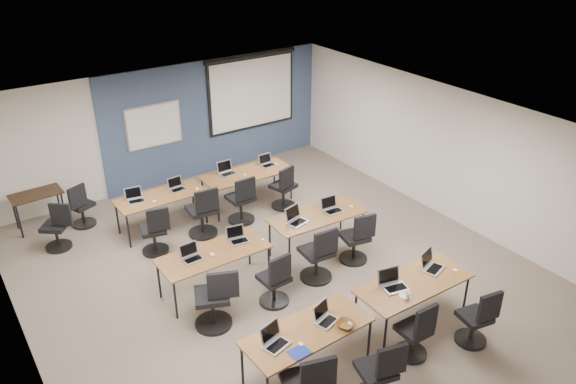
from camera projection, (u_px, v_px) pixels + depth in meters
floor at (278, 274)px, 9.80m from camera, size 8.00×9.00×0.02m
ceiling at (276, 128)px, 8.57m from camera, size 8.00×9.00×0.02m
wall_back at (166, 127)px, 12.49m from camera, size 8.00×0.04×2.70m
wall_front at (514, 374)px, 5.88m from camera, size 8.00×0.04×2.70m
wall_left at (17, 290)px, 7.17m from camera, size 0.04×9.00×2.70m
wall_right at (444, 152)px, 11.20m from camera, size 0.04×9.00×2.70m
blue_accent_panel at (216, 116)px, 13.10m from camera, size 5.50×0.04×2.70m
whiteboard at (154, 126)px, 12.24m from camera, size 1.28×0.03×0.98m
projector_screen at (252, 88)px, 13.29m from camera, size 2.40×0.10×1.82m
training_table_front_left at (307, 333)px, 7.43m from camera, size 1.79×0.75×0.73m
training_table_front_right at (414, 285)px, 8.37m from camera, size 1.83×0.76×0.73m
training_table_mid_left at (214, 255)px, 9.10m from camera, size 1.82×0.76×0.73m
training_table_mid_right at (317, 217)px, 10.19m from camera, size 1.79×0.74×0.73m
training_table_back_left at (161, 198)px, 10.88m from camera, size 1.72×0.72×0.73m
training_table_back_right at (247, 175)px, 11.81m from camera, size 1.91×0.79×0.73m
laptop_0 at (274, 340)px, 7.16m from camera, size 0.34×0.29×0.26m
mouse_0 at (301, 344)px, 7.16m from camera, size 0.06×0.09×0.03m
laptop_1 at (325, 317)px, 7.57m from camera, size 0.31×0.26×0.24m
mouse_1 at (351, 323)px, 7.52m from camera, size 0.07×0.11×0.04m
task_chair_1 at (379, 377)px, 7.11m from camera, size 0.51×0.51×0.99m
laptop_2 at (393, 283)px, 8.23m from camera, size 0.36×0.31×0.27m
mouse_2 at (409, 292)px, 8.12m from camera, size 0.08×0.10×0.03m
task_chair_2 at (416, 335)px, 7.83m from camera, size 0.46×0.46×0.95m
laptop_3 at (431, 264)px, 8.66m from camera, size 0.35×0.30×0.27m
mouse_3 at (455, 270)px, 8.61m from camera, size 0.07×0.10×0.03m
task_chair_3 at (477, 322)px, 8.08m from camera, size 0.46×0.46×0.95m
laptop_4 at (191, 255)px, 8.90m from camera, size 0.31×0.27×0.24m
mouse_4 at (212, 254)px, 9.00m from camera, size 0.07×0.11×0.04m
task_chair_4 at (215, 303)px, 8.39m from camera, size 0.61×0.57×1.05m
laptop_5 at (238, 237)px, 9.38m from camera, size 0.31×0.27×0.24m
mouse_5 at (263, 240)px, 9.40m from camera, size 0.07×0.09×0.03m
task_chair_5 at (275, 283)px, 8.89m from camera, size 0.49×0.49×0.97m
laptop_6 at (296, 218)px, 9.93m from camera, size 0.36×0.31×0.27m
mouse_6 at (306, 223)px, 9.91m from camera, size 0.07×0.10×0.03m
task_chair_6 at (318, 258)px, 9.47m from camera, size 0.56×0.56×1.03m
laptop_7 at (331, 208)px, 10.30m from camera, size 0.34×0.29×0.25m
mouse_7 at (351, 206)px, 10.45m from camera, size 0.08×0.11×0.03m
task_chair_7 at (357, 242)px, 9.97m from camera, size 0.51×0.51×0.99m
laptop_8 at (135, 198)px, 10.65m from camera, size 0.32×0.28×0.25m
mouse_8 at (154, 201)px, 10.64m from camera, size 0.08×0.10×0.03m
task_chair_8 at (155, 234)px, 10.22m from camera, size 0.49×0.49×0.97m
laptop_9 at (177, 187)px, 11.08m from camera, size 0.30×0.26×0.23m
mouse_9 at (197, 189)px, 11.09m from camera, size 0.08×0.12×0.04m
task_chair_9 at (203, 215)px, 10.76m from camera, size 0.57×0.57×1.05m
laptop_10 at (227, 171)px, 11.73m from camera, size 0.34×0.29×0.26m
mouse_10 at (244, 175)px, 11.67m from camera, size 0.08×0.11×0.03m
task_chair_10 at (242, 203)px, 11.23m from camera, size 0.55×0.55×1.02m
laptop_11 at (267, 163)px, 12.11m from camera, size 0.31×0.26×0.24m
mouse_11 at (276, 164)px, 12.18m from camera, size 0.09×0.11×0.03m
task_chair_11 at (284, 190)px, 11.77m from camera, size 0.52×0.51×0.99m
blue_mousepad at (299, 352)px, 7.04m from camera, size 0.27×0.23×0.01m
snack_bowl at (345, 324)px, 7.47m from camera, size 0.34×0.34×0.06m
snack_plate at (405, 296)px, 8.06m from camera, size 0.22×0.22×0.01m
coffee_cup at (408, 296)px, 7.99m from camera, size 0.09×0.09×0.07m
utility_table at (36, 198)px, 10.93m from camera, size 0.95×0.53×0.75m
spare_chair_a at (81, 209)px, 11.09m from camera, size 0.50×0.47×0.95m
spare_chair_b at (58, 230)px, 10.36m from camera, size 0.56×0.48×0.97m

